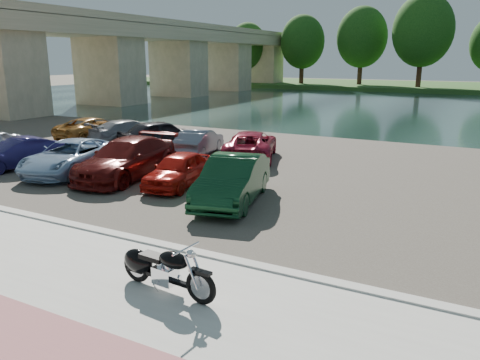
{
  "coord_description": "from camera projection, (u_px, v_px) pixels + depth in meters",
  "views": [
    {
      "loc": [
        6.07,
        -6.58,
        4.54
      ],
      "look_at": [
        -0.07,
        5.08,
        1.1
      ],
      "focal_mm": 35.0,
      "sensor_mm": 36.0,
      "label": 1
    }
  ],
  "objects": [
    {
      "name": "car_9",
      "position": [
        199.0,
        142.0,
        22.33
      ],
      "size": [
        2.07,
        3.95,
        1.24
      ],
      "primitive_type": "imported",
      "rotation": [
        0.0,
        0.0,
        3.35
      ],
      "color": "slate",
      "rests_on": "parking_lot"
    },
    {
      "name": "car_8",
      "position": [
        161.0,
        134.0,
        23.78
      ],
      "size": [
        3.21,
        4.72,
        1.49
      ],
      "primitive_type": "imported",
      "rotation": [
        0.0,
        0.0,
        2.78
      ],
      "color": "black",
      "rests_on": "parking_lot"
    },
    {
      "name": "car_10",
      "position": [
        251.0,
        145.0,
        21.49
      ],
      "size": [
        3.59,
        5.09,
        1.29
      ],
      "primitive_type": "imported",
      "rotation": [
        0.0,
        0.0,
        3.49
      ],
      "color": "maroon",
      "rests_on": "parking_lot"
    },
    {
      "name": "river",
      "position": [
        414.0,
        108.0,
        43.76
      ],
      "size": [
        120.0,
        40.0,
        0.0
      ],
      "primitive_type": "cube",
      "color": "#172927",
      "rests_on": "ground"
    },
    {
      "name": "car_3",
      "position": [
        127.0,
        159.0,
        18.02
      ],
      "size": [
        2.67,
        5.37,
        1.5
      ],
      "primitive_type": "imported",
      "rotation": [
        0.0,
        0.0,
        0.11
      ],
      "color": "#4D0C0B",
      "rests_on": "parking_lot"
    },
    {
      "name": "far_bank",
      "position": [
        445.0,
        87.0,
        71.08
      ],
      "size": [
        120.0,
        24.0,
        0.6
      ],
      "primitive_type": "cube",
      "color": "#284D1B",
      "rests_on": "ground"
    },
    {
      "name": "car_5",
      "position": [
        233.0,
        180.0,
        14.93
      ],
      "size": [
        2.55,
        4.72,
        1.48
      ],
      "primitive_type": "imported",
      "rotation": [
        0.0,
        0.0,
        0.23
      ],
      "color": "#0F381E",
      "rests_on": "parking_lot"
    },
    {
      "name": "car_6",
      "position": [
        95.0,
        128.0,
        26.56
      ],
      "size": [
        2.5,
        4.73,
        1.27
      ],
      "primitive_type": "imported",
      "rotation": [
        0.0,
        0.0,
        3.05
      ],
      "color": "#A26625",
      "rests_on": "parking_lot"
    },
    {
      "name": "promenade",
      "position": [
        91.0,
        309.0,
        8.65
      ],
      "size": [
        60.0,
        6.0,
        0.1
      ],
      "primitive_type": "cube",
      "color": "beige",
      "rests_on": "ground"
    },
    {
      "name": "motorcycle",
      "position": [
        159.0,
        268.0,
        9.17
      ],
      "size": [
        2.33,
        0.75,
        1.05
      ],
      "rotation": [
        0.0,
        0.0,
        -0.1
      ],
      "color": "black",
      "rests_on": "promenade"
    },
    {
      "name": "kerb",
      "position": [
        183.0,
        251.0,
        11.21
      ],
      "size": [
        60.0,
        0.3,
        0.14
      ],
      "primitive_type": "cube",
      "color": "beige",
      "rests_on": "ground"
    },
    {
      "name": "car_2",
      "position": [
        70.0,
        157.0,
        18.76
      ],
      "size": [
        3.19,
        5.13,
        1.32
      ],
      "primitive_type": "imported",
      "rotation": [
        0.0,
        0.0,
        0.22
      ],
      "color": "#86A3C3",
      "rests_on": "parking_lot"
    },
    {
      "name": "car_1",
      "position": [
        18.0,
        154.0,
        19.52
      ],
      "size": [
        2.23,
        4.06,
        1.27
      ],
      "primitive_type": "imported",
      "rotation": [
        0.0,
        0.0,
        -0.24
      ],
      "color": "#1A1646",
      "rests_on": "parking_lot"
    },
    {
      "name": "parking_lot",
      "position": [
        310.0,
        173.0,
        18.93
      ],
      "size": [
        60.0,
        18.0,
        0.04
      ],
      "primitive_type": "cube",
      "color": "#474139",
      "rests_on": "ground"
    },
    {
      "name": "car_4",
      "position": [
        178.0,
        169.0,
        16.87
      ],
      "size": [
        1.93,
        3.74,
        1.22
      ],
      "primitive_type": "imported",
      "rotation": [
        0.0,
        0.0,
        0.14
      ],
      "color": "#A3110A",
      "rests_on": "parking_lot"
    },
    {
      "name": "bridge",
      "position": [
        173.0,
        50.0,
        55.87
      ],
      "size": [
        7.0,
        56.0,
        8.55
      ],
      "color": "tan",
      "rests_on": "ground"
    },
    {
      "name": "ground",
      "position": [
        127.0,
        288.0,
        9.52
      ],
      "size": [
        200.0,
        200.0,
        0.0
      ],
      "primitive_type": "plane",
      "color": "#595447",
      "rests_on": "ground"
    },
    {
      "name": "pink_path",
      "position": [
        20.0,
        349.0,
        7.35
      ],
      "size": [
        60.0,
        2.0,
        0.01
      ],
      "primitive_type": "cube",
      "color": "#A55D65",
      "rests_on": "promenade"
    },
    {
      "name": "car_7",
      "position": [
        130.0,
        132.0,
        25.27
      ],
      "size": [
        3.13,
        4.84,
        1.3
      ],
      "primitive_type": "imported",
      "rotation": [
        0.0,
        0.0,
        2.82
      ],
      "color": "gray",
      "rests_on": "parking_lot"
    }
  ]
}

